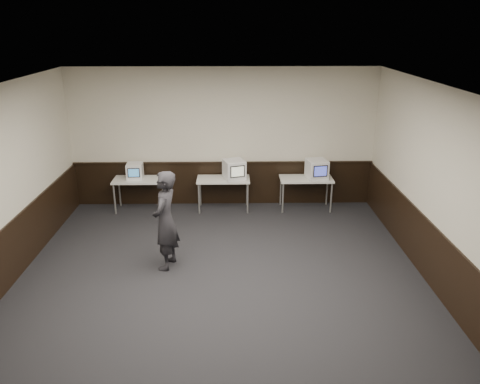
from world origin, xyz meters
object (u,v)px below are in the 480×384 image
(desk_left, at_px, (140,182))
(desk_right, at_px, (306,181))
(emac_right, at_px, (317,169))
(person, at_px, (165,221))
(desk_center, at_px, (223,181))
(emac_center, at_px, (234,170))
(emac_left, at_px, (135,171))

(desk_left, height_order, desk_right, same)
(emac_right, height_order, person, person)
(desk_center, distance_m, emac_center, 0.39)
(emac_right, relative_size, person, 0.30)
(desk_center, bearing_deg, desk_left, 180.00)
(desk_left, relative_size, emac_left, 2.97)
(desk_center, relative_size, person, 0.67)
(desk_center, distance_m, person, 2.87)
(desk_left, height_order, desk_center, same)
(desk_right, xyz_separation_m, emac_center, (-1.65, -0.03, 0.29))
(desk_left, relative_size, desk_right, 1.00)
(desk_left, bearing_deg, emac_right, -0.29)
(emac_left, bearing_deg, desk_left, -21.87)
(emac_center, bearing_deg, desk_left, 161.27)
(desk_right, bearing_deg, emac_right, -5.22)
(desk_left, distance_m, emac_left, 0.27)
(desk_left, xyz_separation_m, emac_center, (2.15, -0.03, 0.29))
(desk_center, height_order, person, person)
(desk_left, height_order, emac_left, emac_left)
(emac_right, bearing_deg, emac_left, 169.12)
(emac_left, relative_size, emac_right, 0.76)
(emac_right, bearing_deg, desk_left, 169.60)
(desk_right, xyz_separation_m, emac_left, (-3.91, 0.04, 0.25))
(desk_center, distance_m, emac_right, 2.15)
(desk_right, distance_m, emac_center, 1.68)
(desk_center, height_order, emac_right, emac_right)
(desk_center, bearing_deg, desk_right, 0.00)
(desk_left, xyz_separation_m, emac_right, (4.03, -0.02, 0.29))
(desk_left, distance_m, emac_center, 2.17)
(person, bearing_deg, desk_right, 145.42)
(desk_left, bearing_deg, emac_left, 161.36)
(desk_right, height_order, emac_left, emac_left)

